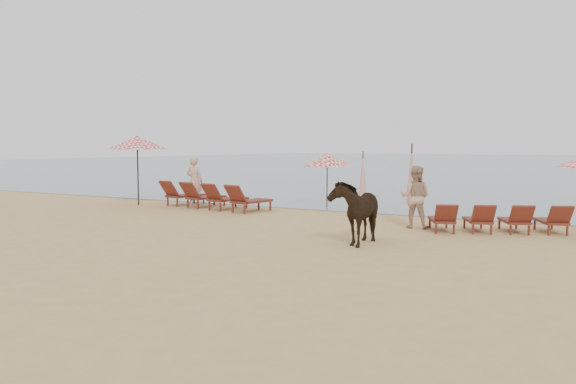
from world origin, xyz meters
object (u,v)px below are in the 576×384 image
object	(u,v)px
umbrella_closed_left	(363,174)
beachgoer_left	(194,181)
umbrella_open_left_b	(327,159)
cow	(356,211)
beachgoer_right_a	(415,197)
umbrella_closed_right	(411,174)
lounger_cluster_right	(498,219)
umbrella_open_left_a	(137,143)
lounger_cluster_left	(212,196)

from	to	relation	value
umbrella_closed_left	beachgoer_left	bearing A→B (deg)	-168.67
umbrella_open_left_b	beachgoer_left	size ratio (longest dim) A/B	1.10
cow	beachgoer_right_a	distance (m)	3.20
cow	beachgoer_left	bearing A→B (deg)	145.94
umbrella_closed_right	beachgoer_right_a	bearing A→B (deg)	-66.58
lounger_cluster_right	beachgoer_right_a	world-z (taller)	beachgoer_right_a
beachgoer_right_a	cow	bearing A→B (deg)	75.38
umbrella_open_left_a	umbrella_open_left_b	distance (m)	7.51
umbrella_closed_right	beachgoer_left	world-z (taller)	umbrella_closed_right
lounger_cluster_right	umbrella_open_left_a	world-z (taller)	umbrella_open_left_a
umbrella_open_left_b	beachgoer_left	distance (m)	5.35
umbrella_open_left_a	beachgoer_right_a	bearing A→B (deg)	0.90
lounger_cluster_left	lounger_cluster_right	bearing A→B (deg)	5.09
lounger_cluster_right	umbrella_open_left_b	size ratio (longest dim) A/B	1.77
cow	umbrella_closed_right	bearing A→B (deg)	83.68
lounger_cluster_left	umbrella_open_left_b	bearing A→B (deg)	43.66
lounger_cluster_right	umbrella_closed_left	distance (m)	5.94
umbrella_open_left_a	umbrella_open_left_b	xyz separation A→B (m)	(6.96, 2.76, -0.62)
lounger_cluster_left	umbrella_closed_left	world-z (taller)	umbrella_closed_left
umbrella_open_left_b	beachgoer_left	bearing A→B (deg)	-146.78
umbrella_open_left_a	beachgoer_right_a	size ratio (longest dim) A/B	1.54
umbrella_open_left_a	cow	world-z (taller)	umbrella_open_left_a
umbrella_open_left_a	beachgoer_left	xyz separation A→B (m)	(1.95, 1.09, -1.50)
cow	beachgoer_right_a	size ratio (longest dim) A/B	1.04
lounger_cluster_left	umbrella_closed_right	xyz separation A→B (m)	(7.64, -0.19, 1.01)
lounger_cluster_left	umbrella_open_left_b	distance (m)	4.54
lounger_cluster_right	cow	bearing A→B (deg)	-152.54
umbrella_closed_left	cow	xyz separation A→B (m)	(2.34, -6.32, -0.55)
lounger_cluster_right	umbrella_closed_left	bearing A→B (deg)	126.26
lounger_cluster_right	beachgoer_left	bearing A→B (deg)	148.51
umbrella_closed_right	lounger_cluster_left	bearing A→B (deg)	178.56
umbrella_closed_right	beachgoer_right_a	xyz separation A→B (m)	(0.40, -0.93, -0.59)
lounger_cluster_right	cow	world-z (taller)	cow
lounger_cluster_left	beachgoer_right_a	distance (m)	8.13
lounger_cluster_right	umbrella_open_left_b	world-z (taller)	umbrella_open_left_b
umbrella_closed_right	cow	world-z (taller)	umbrella_closed_right
lounger_cluster_left	umbrella_open_left_a	world-z (taller)	umbrella_open_left_a
lounger_cluster_left	umbrella_open_left_b	size ratio (longest dim) A/B	2.14
lounger_cluster_right	beachgoer_right_a	bearing A→B (deg)	161.72
lounger_cluster_left	beachgoer_left	bearing A→B (deg)	163.19
lounger_cluster_left	lounger_cluster_right	xyz separation A→B (m)	(10.26, -0.92, -0.09)
umbrella_closed_left	lounger_cluster_right	bearing A→B (deg)	-30.25
umbrella_closed_right	beachgoer_left	xyz separation A→B (m)	(-9.03, 0.90, -0.52)
umbrella_open_left_b	umbrella_closed_right	distance (m)	4.79
beachgoer_left	cow	bearing A→B (deg)	145.88
umbrella_open_left_a	beachgoer_left	world-z (taller)	umbrella_open_left_a
umbrella_closed_right	umbrella_open_left_a	bearing A→B (deg)	-179.05
lounger_cluster_right	umbrella_open_left_b	bearing A→B (deg)	130.06
umbrella_closed_left	cow	distance (m)	6.76
umbrella_closed_right	cow	size ratio (longest dim) A/B	1.31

